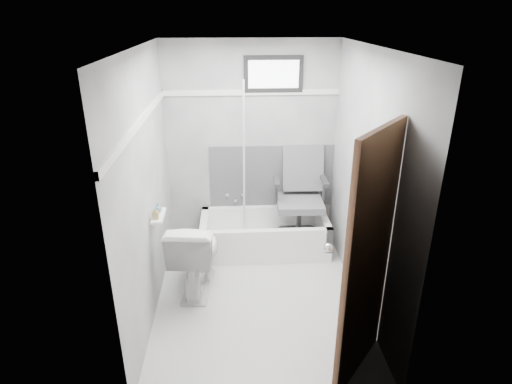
{
  "coord_description": "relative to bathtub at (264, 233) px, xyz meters",
  "views": [
    {
      "loc": [
        -0.24,
        -3.57,
        2.67
      ],
      "look_at": [
        0.0,
        0.35,
        1.0
      ],
      "focal_mm": 30.0,
      "sensor_mm": 36.0,
      "label": 1
    }
  ],
  "objects": [
    {
      "name": "bathtub",
      "position": [
        0.0,
        0.0,
        0.0
      ],
      "size": [
        1.5,
        0.7,
        0.42
      ],
      "primitive_type": null,
      "color": "white",
      "rests_on": "floor"
    },
    {
      "name": "faucet",
      "position": [
        -0.33,
        0.34,
        0.34
      ],
      "size": [
        0.26,
        0.1,
        0.16
      ],
      "primitive_type": null,
      "color": "silver",
      "rests_on": "wall_back"
    },
    {
      "name": "wall_right",
      "position": [
        0.87,
        -0.93,
        0.99
      ],
      "size": [
        0.02,
        2.6,
        2.4
      ],
      "primitive_type": "cube",
      "color": "slate",
      "rests_on": "floor"
    },
    {
      "name": "wall_left",
      "position": [
        -1.13,
        -0.93,
        0.99
      ],
      "size": [
        0.02,
        2.6,
        2.4
      ],
      "primitive_type": "cube",
      "color": "slate",
      "rests_on": "floor"
    },
    {
      "name": "pole",
      "position": [
        -0.23,
        0.13,
        0.84
      ],
      "size": [
        0.02,
        0.31,
        1.93
      ],
      "primitive_type": "cylinder",
      "rotation": [
        0.15,
        0.0,
        0.0
      ],
      "color": "silver",
      "rests_on": "bathtub"
    },
    {
      "name": "window",
      "position": [
        0.12,
        0.36,
        1.81
      ],
      "size": [
        0.66,
        0.04,
        0.4
      ],
      "primitive_type": null,
      "color": "black",
      "rests_on": "wall_back"
    },
    {
      "name": "wall_front",
      "position": [
        -0.13,
        -2.23,
        0.99
      ],
      "size": [
        2.0,
        0.02,
        2.4
      ],
      "primitive_type": "cube",
      "color": "slate",
      "rests_on": "floor"
    },
    {
      "name": "trim_left",
      "position": [
        -1.12,
        -0.93,
        1.61
      ],
      "size": [
        0.02,
        2.6,
        0.06
      ],
      "primitive_type": "cube",
      "color": "white",
      "rests_on": "wall_left"
    },
    {
      "name": "trim_back",
      "position": [
        -0.13,
        0.36,
        1.61
      ],
      "size": [
        2.0,
        0.02,
        0.06
      ],
      "primitive_type": "cube",
      "color": "white",
      "rests_on": "wall_back"
    },
    {
      "name": "soap_bottle_a",
      "position": [
        -1.07,
        -0.94,
        0.76
      ],
      "size": [
        0.05,
        0.05,
        0.11
      ],
      "primitive_type": "imported",
      "rotation": [
        0.0,
        0.0,
        -0.05
      ],
      "color": "#9A8C4D",
      "rests_on": "shelf"
    },
    {
      "name": "toilet",
      "position": [
        -0.75,
        -0.74,
        0.19
      ],
      "size": [
        0.54,
        0.86,
        0.8
      ],
      "primitive_type": "imported",
      "rotation": [
        0.0,
        0.0,
        3.03
      ],
      "color": "white",
      "rests_on": "floor"
    },
    {
      "name": "floor",
      "position": [
        -0.13,
        -0.93,
        -0.21
      ],
      "size": [
        2.6,
        2.6,
        0.0
      ],
      "primitive_type": "plane",
      "color": "silver",
      "rests_on": "ground"
    },
    {
      "name": "soap_bottle_b",
      "position": [
        -1.07,
        -0.8,
        0.75
      ],
      "size": [
        0.1,
        0.1,
        0.09
      ],
      "primitive_type": "imported",
      "rotation": [
        0.0,
        0.0,
        0.56
      ],
      "color": "teal",
      "rests_on": "shelf"
    },
    {
      "name": "wall_back",
      "position": [
        -0.13,
        0.37,
        0.99
      ],
      "size": [
        2.0,
        0.02,
        2.4
      ],
      "primitive_type": "cube",
      "color": "slate",
      "rests_on": "floor"
    },
    {
      "name": "backerboard",
      "position": [
        0.12,
        0.36,
        0.59
      ],
      "size": [
        1.5,
        0.02,
        0.78
      ],
      "primitive_type": "cube",
      "color": "#4C4C4F",
      "rests_on": "wall_back"
    },
    {
      "name": "shelf",
      "position": [
        -1.06,
        -0.86,
        0.69
      ],
      "size": [
        0.1,
        0.32,
        0.02
      ],
      "primitive_type": "cube",
      "color": "white",
      "rests_on": "wall_left"
    },
    {
      "name": "door",
      "position": [
        0.85,
        -2.21,
        0.79
      ],
      "size": [
        0.78,
        0.78,
        2.0
      ],
      "primitive_type": null,
      "color": "#53301F",
      "rests_on": "floor"
    },
    {
      "name": "ceiling",
      "position": [
        -0.13,
        -0.93,
        2.19
      ],
      "size": [
        2.6,
        2.6,
        0.0
      ],
      "primitive_type": "plane",
      "rotation": [
        3.14,
        0.0,
        0.0
      ],
      "color": "silver",
      "rests_on": "floor"
    },
    {
      "name": "office_chair",
      "position": [
        0.42,
        0.03,
        0.46
      ],
      "size": [
        0.65,
        0.65,
        1.09
      ],
      "primitive_type": null,
      "rotation": [
        0.0,
        0.0,
        -0.04
      ],
      "color": "#595A5E",
      "rests_on": "bathtub"
    }
  ]
}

